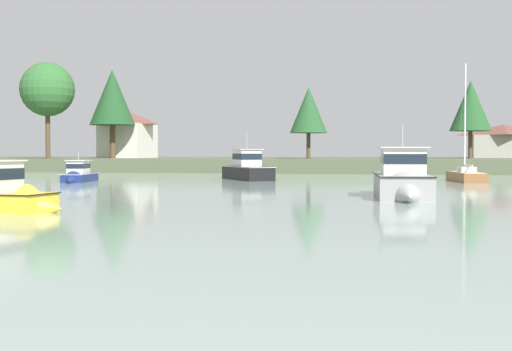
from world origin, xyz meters
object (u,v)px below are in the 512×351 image
sailboat_wood (466,179)px  cruiser_navy (78,177)px  cruiser_black (245,173)px  cruiser_grey (403,186)px

sailboat_wood → cruiser_navy: (-35.53, -8.34, 0.25)m
cruiser_navy → cruiser_black: (13.89, 9.13, 0.18)m
sailboat_wood → cruiser_navy: sailboat_wood is taller
cruiser_grey → cruiser_navy: bearing=150.3°
cruiser_black → cruiser_grey: bearing=-58.9°
cruiser_grey → cruiser_black: cruiser_black is taller
cruiser_navy → sailboat_wood: bearing=13.2°
cruiser_navy → cruiser_grey: bearing=-29.7°
cruiser_grey → cruiser_navy: 34.08m
sailboat_wood → cruiser_grey: (-5.93, -25.23, 0.48)m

